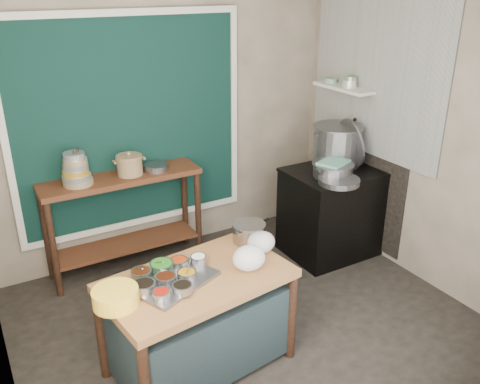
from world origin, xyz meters
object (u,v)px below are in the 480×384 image
yellow_basin (116,297)px  ceramic_crock (130,166)px  stock_pot (337,145)px  back_counter (125,223)px  utensil_cup (78,179)px  steamer (333,170)px  prep_table (199,322)px  stove_block (332,213)px  condiment_tray (173,281)px  saucepan (249,232)px

yellow_basin → ceramic_crock: bearing=67.8°
stock_pot → back_counter: bearing=163.8°
utensil_cup → steamer: bearing=-20.9°
utensil_cup → steamer: size_ratio=0.41×
ceramic_crock → steamer: bearing=-25.9°
back_counter → prep_table: bearing=-89.9°
stove_block → utensil_cup: size_ratio=5.51×
back_counter → stove_block: (1.90, -0.73, -0.05)m
utensil_cup → stock_pot: bearing=-13.4°
stove_block → back_counter: bearing=159.0°
condiment_tray → steamer: size_ratio=1.35×
utensil_cup → prep_table: bearing=-76.4°
saucepan → steamer: (1.21, 0.49, 0.12)m
ceramic_crock → stove_block: bearing=-21.4°
prep_table → condiment_tray: size_ratio=2.33×
stove_block → yellow_basin: 2.65m
prep_table → condiment_tray: 0.42m
back_counter → steamer: (1.77, -0.84, 0.47)m
yellow_basin → stock_pot: (2.58, 1.03, 0.27)m
steamer → prep_table: bearing=-157.2°
prep_table → stock_pot: 2.35m
prep_table → yellow_basin: (-0.57, -0.04, 0.43)m
steamer → back_counter: bearing=154.7°
prep_table → stove_block: 2.08m
saucepan → ceramic_crock: bearing=87.1°
saucepan → stock_pot: bearing=4.0°
back_counter → utensil_cup: bearing=-177.4°
stock_pot → saucepan: bearing=-153.1°
condiment_tray → ceramic_crock: bearing=80.7°
saucepan → stock_pot: size_ratio=0.53×
prep_table → back_counter: 1.58m
prep_table → steamer: steamer is taller
stove_block → condiment_tray: bearing=-158.1°
back_counter → saucepan: size_ratio=5.48×
steamer → stove_block: bearing=39.5°
prep_table → condiment_tray: (-0.17, 0.02, 0.39)m
condiment_tray → saucepan: 0.77m
yellow_basin → stove_block: bearing=19.8°
stock_pot → steamer: bearing=-134.4°
back_counter → yellow_basin: (-0.56, -1.62, 0.33)m
back_counter → saucepan: bearing=-67.1°
condiment_tray → back_counter: bearing=83.9°
yellow_basin → utensil_cup: (0.19, 1.60, 0.19)m
back_counter → utensil_cup: (-0.38, -0.02, 0.52)m
back_counter → steamer: steamer is taller
stock_pot → prep_table: bearing=-153.7°
utensil_cup → condiment_tray: bearing=-82.2°
condiment_tray → yellow_basin: (-0.40, -0.06, 0.04)m
prep_table → yellow_basin: bearing=176.3°
yellow_basin → stock_pot: size_ratio=0.56×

